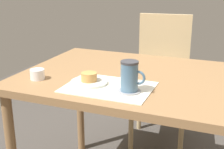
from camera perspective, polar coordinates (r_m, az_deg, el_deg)
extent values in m
cylinder|color=#997047|center=(2.23, -5.86, -5.43)|extent=(0.05, 0.05, 0.71)
cube|color=#997047|center=(1.59, 4.72, -0.77)|extent=(1.17, 0.84, 0.04)
cylinder|color=#D1B27F|center=(2.23, 12.59, -9.79)|extent=(0.04, 0.04, 0.43)
cylinder|color=#D1B27F|center=(2.26, 3.51, -8.96)|extent=(0.04, 0.04, 0.43)
cylinder|color=#D1B27F|center=(2.55, 12.93, -6.15)|extent=(0.04, 0.04, 0.43)
cylinder|color=#D1B27F|center=(2.58, 5.03, -5.48)|extent=(0.04, 0.04, 0.43)
cube|color=#D1B27F|center=(2.31, 8.79, -2.22)|extent=(0.47, 0.47, 0.04)
cube|color=#D1B27F|center=(2.42, 9.56, 5.14)|extent=(0.39, 0.08, 0.49)
cube|color=silver|center=(1.41, -0.60, -2.32)|extent=(0.39, 0.29, 0.00)
cylinder|color=silver|center=(1.45, -4.21, -1.40)|extent=(0.17, 0.17, 0.01)
cylinder|color=tan|center=(1.44, -4.23, -0.43)|extent=(0.07, 0.07, 0.04)
cylinder|color=#99999E|center=(1.35, 3.14, -3.03)|extent=(0.10, 0.10, 0.00)
cylinder|color=slate|center=(1.33, 3.19, -0.48)|extent=(0.08, 0.08, 0.12)
cylinder|color=#3D3D42|center=(1.31, 3.24, 2.25)|extent=(0.08, 0.08, 0.01)
torus|color=slate|center=(1.32, 4.83, -0.58)|extent=(0.06, 0.01, 0.06)
cylinder|color=white|center=(1.56, -13.49, 0.04)|extent=(0.07, 0.07, 0.05)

